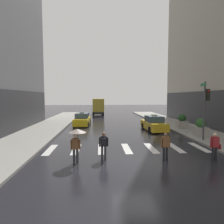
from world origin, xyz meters
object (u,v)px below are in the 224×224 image
at_px(traffic_light_pole, 206,102).
at_px(planter_mid_block, 182,122).
at_px(pedestrian_with_backpack, 104,144).
at_px(pedestrian_plain_coat, 166,145).
at_px(taxi_lead, 154,124).
at_px(box_truck, 98,106).
at_px(pedestrian_with_umbrella, 77,136).
at_px(planter_near_corner, 201,128).
at_px(pedestrian_with_handbag, 215,145).
at_px(taxi_second, 82,120).

height_order(traffic_light_pole, planter_mid_block, traffic_light_pole).
height_order(pedestrian_with_backpack, pedestrian_plain_coat, same).
height_order(traffic_light_pole, pedestrian_plain_coat, traffic_light_pole).
distance_m(taxi_lead, box_truck, 19.99).
bearing_deg(pedestrian_with_umbrella, planter_near_corner, 30.63).
distance_m(taxi_lead, planter_near_corner, 5.08).
relative_size(pedestrian_with_umbrella, pedestrian_with_backpack, 1.18).
bearing_deg(pedestrian_plain_coat, box_truck, 98.04).
distance_m(pedestrian_with_handbag, planter_near_corner, 6.89).
bearing_deg(taxi_lead, box_truck, 108.45).
relative_size(pedestrian_plain_coat, planter_near_corner, 1.03).
xyz_separation_m(taxi_lead, planter_mid_block, (3.47, 0.61, 0.15)).
distance_m(planter_near_corner, planter_mid_block, 4.52).
bearing_deg(planter_mid_block, pedestrian_plain_coat, -118.07).
height_order(taxi_second, pedestrian_plain_coat, taxi_second).
xyz_separation_m(traffic_light_pole, taxi_second, (-10.89, 9.94, -2.53)).
bearing_deg(pedestrian_with_handbag, taxi_lead, 93.41).
xyz_separation_m(box_truck, pedestrian_with_umbrella, (-0.96, -29.06, -0.34)).
xyz_separation_m(taxi_lead, pedestrian_with_backpack, (-5.78, -9.66, 0.25)).
bearing_deg(taxi_lead, planter_near_corner, -50.36).
distance_m(taxi_second, pedestrian_plain_coat, 15.58).
bearing_deg(traffic_light_pole, pedestrian_with_handbag, -113.45).
xyz_separation_m(pedestrian_with_umbrella, pedestrian_with_backpack, (1.50, 0.48, -0.54)).
bearing_deg(planter_near_corner, pedestrian_with_umbrella, -149.37).
bearing_deg(box_truck, pedestrian_with_umbrella, -91.89).
height_order(pedestrian_with_umbrella, pedestrian_with_handbag, pedestrian_with_umbrella).
relative_size(taxi_second, planter_near_corner, 2.88).
bearing_deg(box_truck, taxi_second, -97.60).
distance_m(pedestrian_plain_coat, planter_near_corner, 8.22).
distance_m(taxi_second, pedestrian_with_umbrella, 14.48).
distance_m(traffic_light_pole, taxi_second, 14.96).
relative_size(traffic_light_pole, pedestrian_with_handbag, 2.91).
relative_size(box_truck, pedestrian_with_backpack, 4.60).
height_order(taxi_lead, box_truck, box_truck).
height_order(pedestrian_with_handbag, pedestrian_plain_coat, same).
bearing_deg(taxi_lead, pedestrian_with_umbrella, -125.67).
xyz_separation_m(traffic_light_pole, planter_mid_block, (0.85, 6.25, -2.38)).
xyz_separation_m(traffic_light_pole, taxi_lead, (-2.62, 5.64, -2.53)).
distance_m(pedestrian_with_umbrella, pedestrian_with_backpack, 1.66).
relative_size(pedestrian_with_handbag, planter_near_corner, 1.03).
relative_size(taxi_lead, planter_mid_block, 2.88).
bearing_deg(pedestrian_plain_coat, pedestrian_with_umbrella, -179.17).
relative_size(traffic_light_pole, taxi_second, 1.04).
xyz_separation_m(taxi_lead, planter_near_corner, (3.24, -3.91, 0.15)).
bearing_deg(pedestrian_with_backpack, traffic_light_pole, 25.53).
bearing_deg(traffic_light_pole, planter_mid_block, 82.28).
distance_m(taxi_second, planter_mid_block, 12.30).
distance_m(traffic_light_pole, planter_near_corner, 3.01).
xyz_separation_m(pedestrian_with_backpack, planter_mid_block, (9.25, 10.26, -0.10)).
distance_m(traffic_light_pole, pedestrian_plain_coat, 6.96).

